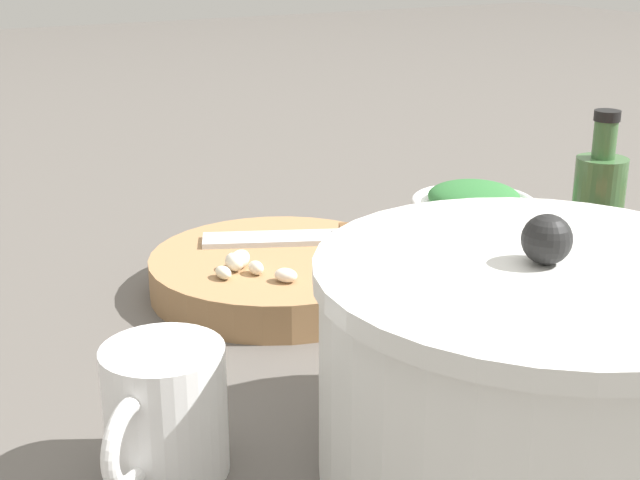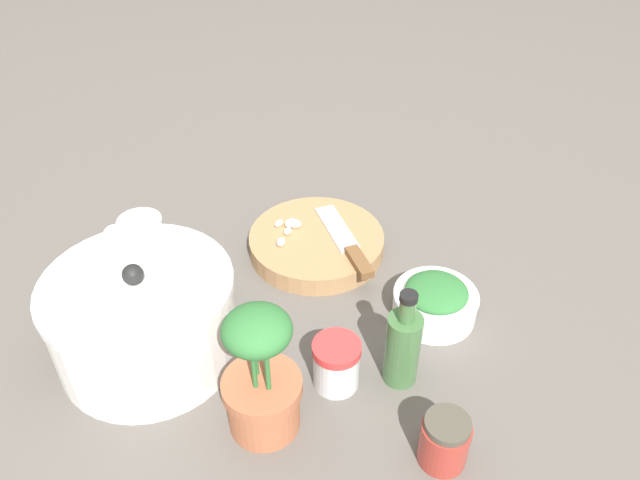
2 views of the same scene
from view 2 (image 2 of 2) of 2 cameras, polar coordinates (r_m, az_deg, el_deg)
The scene contains 11 objects.
ground_plane at distance 1.00m, azimuth -0.07°, elevation -4.18°, with size 5.00×5.00×0.00m, color #56514C.
cutting_board at distance 1.06m, azimuth -0.32°, elevation -0.28°, with size 0.23×0.23×0.03m.
chef_knife at distance 1.03m, azimuth 2.51°, elevation -0.36°, with size 0.19×0.11×0.01m.
garlic_cloves at distance 1.06m, azimuth -2.92°, elevation 1.15°, with size 0.06×0.07×0.02m.
herb_bowl at distance 0.95m, azimuth 10.49°, elevation -5.48°, with size 0.13×0.13×0.06m.
spice_jar at distance 0.84m, azimuth 1.50°, elevation -11.25°, with size 0.07×0.07×0.07m.
coffee_mug at distance 1.07m, azimuth -16.00°, elevation 0.04°, with size 0.09×0.08×0.08m.
honey_jar at distance 0.79m, azimuth 11.31°, elevation -17.54°, with size 0.06×0.06×0.07m.
oil_bottle at distance 0.84m, azimuth 7.58°, elevation -9.59°, with size 0.05×0.05×0.16m.
stock_pot at distance 0.89m, azimuth -15.82°, elevation -6.91°, with size 0.26×0.26×0.16m.
potted_herb at distance 0.77m, azimuth -5.37°, elevation -12.82°, with size 0.10×0.10×0.19m.
Camera 2 is at (-0.52, 0.52, 0.68)m, focal length 35.00 mm.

